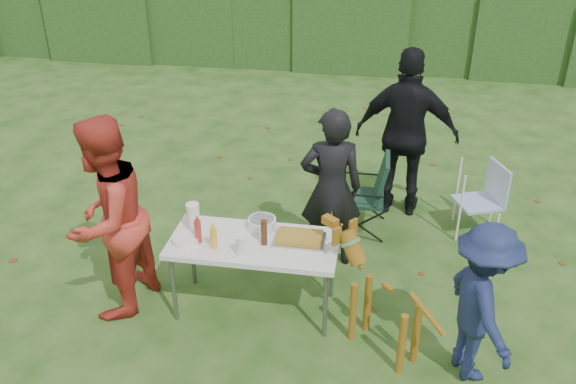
% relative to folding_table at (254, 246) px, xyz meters
% --- Properties ---
extents(ground, '(80.00, 80.00, 0.00)m').
position_rel_folding_table_xyz_m(ground, '(0.29, -0.08, -0.69)').
color(ground, '#1E4211').
extents(hedge_row, '(22.00, 1.40, 1.70)m').
position_rel_folding_table_xyz_m(hedge_row, '(0.29, 7.92, 0.16)').
color(hedge_row, '#23471C').
rests_on(hedge_row, ground).
extents(folding_table, '(1.50, 0.70, 0.74)m').
position_rel_folding_table_xyz_m(folding_table, '(0.00, 0.00, 0.00)').
color(folding_table, silver).
rests_on(folding_table, ground).
extents(person_cook, '(0.68, 0.51, 1.70)m').
position_rel_folding_table_xyz_m(person_cook, '(0.59, 0.89, 0.16)').
color(person_cook, black).
rests_on(person_cook, ground).
extents(person_red_jacket, '(0.88, 1.04, 1.89)m').
position_rel_folding_table_xyz_m(person_red_jacket, '(-1.27, -0.18, 0.26)').
color(person_red_jacket, red).
rests_on(person_red_jacket, ground).
extents(person_black_puffy, '(1.20, 0.59, 1.97)m').
position_rel_folding_table_xyz_m(person_black_puffy, '(1.32, 2.07, 0.30)').
color(person_black_puffy, black).
rests_on(person_black_puffy, ground).
extents(child, '(0.78, 1.01, 1.39)m').
position_rel_folding_table_xyz_m(child, '(1.91, -0.50, 0.01)').
color(child, '#1A244B').
rests_on(child, ground).
extents(dog, '(1.10, 1.00, 1.01)m').
position_rel_folding_table_xyz_m(dog, '(1.19, -0.37, -0.18)').
color(dog, brown).
rests_on(dog, ground).
extents(camping_chair, '(0.58, 0.58, 0.92)m').
position_rel_folding_table_xyz_m(camping_chair, '(0.87, 1.56, -0.23)').
color(camping_chair, '#173524').
rests_on(camping_chair, ground).
extents(lawn_chair, '(0.64, 0.64, 0.82)m').
position_rel_folding_table_xyz_m(lawn_chair, '(2.15, 1.72, -0.27)').
color(lawn_chair, '#3F5EB5').
rests_on(lawn_chair, ground).
extents(food_tray, '(0.45, 0.30, 0.02)m').
position_rel_folding_table_xyz_m(food_tray, '(0.40, 0.08, 0.06)').
color(food_tray, '#B7B7BA').
rests_on(food_tray, folding_table).
extents(focaccia_bread, '(0.40, 0.26, 0.04)m').
position_rel_folding_table_xyz_m(focaccia_bread, '(0.40, 0.08, 0.09)').
color(focaccia_bread, olive).
rests_on(focaccia_bread, food_tray).
extents(mustard_bottle, '(0.06, 0.06, 0.20)m').
position_rel_folding_table_xyz_m(mustard_bottle, '(-0.32, -0.15, 0.15)').
color(mustard_bottle, gold).
rests_on(mustard_bottle, folding_table).
extents(ketchup_bottle, '(0.06, 0.06, 0.22)m').
position_rel_folding_table_xyz_m(ketchup_bottle, '(-0.48, -0.09, 0.16)').
color(ketchup_bottle, '#AF2A23').
rests_on(ketchup_bottle, folding_table).
extents(beer_bottle, '(0.06, 0.06, 0.24)m').
position_rel_folding_table_xyz_m(beer_bottle, '(0.10, -0.03, 0.17)').
color(beer_bottle, '#47230F').
rests_on(beer_bottle, folding_table).
extents(paper_towel_roll, '(0.12, 0.12, 0.26)m').
position_rel_folding_table_xyz_m(paper_towel_roll, '(-0.58, 0.11, 0.18)').
color(paper_towel_roll, white).
rests_on(paper_towel_roll, folding_table).
extents(cup_stack, '(0.08, 0.08, 0.18)m').
position_rel_folding_table_xyz_m(cup_stack, '(-0.06, -0.22, 0.14)').
color(cup_stack, white).
rests_on(cup_stack, folding_table).
extents(pasta_bowl, '(0.26, 0.26, 0.10)m').
position_rel_folding_table_xyz_m(pasta_bowl, '(0.03, 0.23, 0.10)').
color(pasta_bowl, silver).
rests_on(pasta_bowl, folding_table).
extents(plate_stack, '(0.24, 0.24, 0.05)m').
position_rel_folding_table_xyz_m(plate_stack, '(-0.59, -0.10, 0.08)').
color(plate_stack, white).
rests_on(plate_stack, folding_table).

